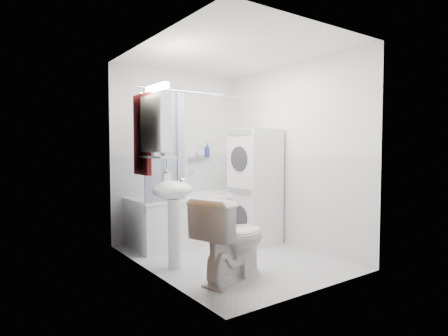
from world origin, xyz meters
TOP-DOWN VIEW (x-y plane):
  - floor at (0.00, 0.00)m, footprint 2.60×2.60m
  - room_walls at (0.00, 0.00)m, footprint 2.60×2.60m
  - wainscot at (0.00, 0.29)m, footprint 1.98×2.58m
  - door at (-0.95, -0.55)m, footprint 0.05×2.00m
  - bathtub at (-0.00, 0.92)m, footprint 1.69×0.80m
  - tub_spout at (0.20, 1.25)m, footprint 0.04×0.12m
  - curtain_rod at (-0.00, 0.58)m, footprint 1.87×0.02m
  - shower_curtain at (-0.56, 0.58)m, footprint 0.55×0.02m
  - sink at (-0.75, 0.02)m, footprint 0.44×0.37m
  - medicine_cabinet at (-0.90, 0.10)m, footprint 0.13×0.50m
  - shelf at (-0.89, 0.10)m, footprint 0.18×0.54m
  - shower_caddy at (0.25, 1.24)m, footprint 0.22×0.06m
  - towel at (-0.94, 0.39)m, footprint 0.07×0.38m
  - washer_dryer at (0.68, 0.36)m, footprint 0.58×0.56m
  - toilet at (-0.45, -0.64)m, footprint 0.93×0.69m
  - soap_pump at (-0.71, 0.25)m, footprint 0.08×0.17m
  - shelf_bottle at (-0.89, -0.05)m, footprint 0.07×0.18m
  - shelf_cup at (-0.89, 0.22)m, footprint 0.10×0.09m
  - shampoo_a at (0.35, 1.24)m, footprint 0.13×0.17m
  - shampoo_b at (0.47, 1.24)m, footprint 0.08×0.21m

SIDE VIEW (x-z plane):
  - floor at x=0.00m, z-range 0.00..0.00m
  - bathtub at x=0.00m, z-range 0.03..0.68m
  - toilet at x=-0.45m, z-range 0.00..0.82m
  - wainscot at x=0.00m, z-range -0.69..1.89m
  - sink at x=-0.75m, z-range 0.18..1.22m
  - washer_dryer at x=0.68m, z-range 0.00..1.55m
  - soap_pump at x=-0.71m, z-range 0.91..0.99m
  - tub_spout at x=0.20m, z-range 0.94..0.98m
  - door at x=-0.95m, z-range 0.00..2.00m
  - shower_caddy at x=0.25m, z-range 1.14..1.16m
  - shelf at x=-0.89m, z-range 1.19..1.21m
  - shampoo_b at x=0.47m, z-range 1.16..1.24m
  - shampoo_a at x=0.35m, z-range 1.16..1.29m
  - shelf_bottle at x=-0.89m, z-range 1.21..1.28m
  - shower_curtain at x=-0.56m, z-range 0.52..1.98m
  - shelf_cup at x=-0.89m, z-range 1.21..1.31m
  - towel at x=-0.94m, z-range 1.01..1.92m
  - room_walls at x=0.00m, z-range 0.19..2.79m
  - medicine_cabinet at x=-0.90m, z-range 1.21..1.92m
  - curtain_rod at x=0.00m, z-range 1.99..2.01m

